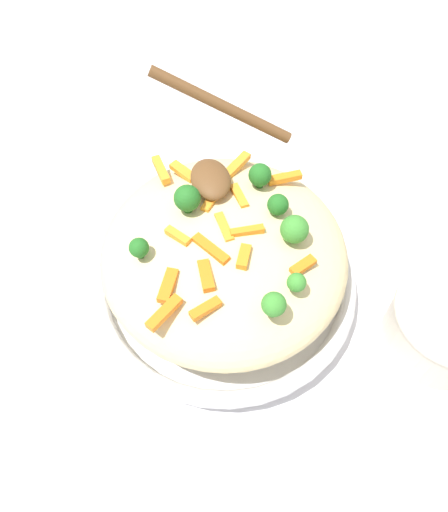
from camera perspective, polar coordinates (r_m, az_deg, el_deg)
The scene contains 28 objects.
ground_plane at distance 0.57m, azimuth -0.00°, elevation -4.16°, with size 2.40×2.40×0.00m, color silver.
serving_bowl at distance 0.55m, azimuth -0.00°, elevation -3.04°, with size 0.29×0.29×0.04m.
pasta_mound at distance 0.50m, azimuth -0.00°, elevation 0.41°, with size 0.26×0.25×0.08m, color beige.
carrot_piece_0 at distance 0.52m, azimuth -4.80°, elevation 9.81°, with size 0.03×0.01×0.01m, color orange.
carrot_piece_1 at distance 0.44m, azimuth -6.56°, elevation -3.45°, with size 0.03×0.01×0.01m, color orange.
carrot_piece_2 at distance 0.46m, azimuth -5.48°, elevation 2.64°, with size 0.03×0.01×0.01m, color orange.
carrot_piece_3 at distance 0.47m, azimuth -0.02°, elevation 3.00°, with size 0.03×0.01×0.01m, color orange.
carrot_piece_4 at distance 0.45m, azimuth 9.20°, elevation -1.11°, with size 0.03×0.01×0.01m, color orange.
carrot_piece_5 at distance 0.52m, azimuth 7.09°, elevation 9.06°, with size 0.04×0.01×0.01m, color orange.
carrot_piece_6 at distance 0.45m, azimuth 2.31°, elevation -0.09°, with size 0.02×0.01×0.01m, color orange.
carrot_piece_7 at distance 0.49m, azimuth 1.78°, elevation 6.98°, with size 0.03×0.01×0.01m, color orange.
carrot_piece_8 at distance 0.42m, azimuth -2.18°, elevation -6.16°, with size 0.03×0.01×0.01m, color orange.
carrot_piece_9 at distance 0.53m, azimuth 1.39°, elevation 10.45°, with size 0.04×0.01×0.01m, color orange.
carrot_piece_10 at distance 0.46m, azimuth 2.71°, elevation 2.92°, with size 0.03×0.01×0.01m, color orange.
carrot_piece_11 at distance 0.43m, azimuth -6.99°, elevation -6.58°, with size 0.04×0.01×0.01m, color orange.
carrot_piece_12 at distance 0.49m, azimuth -1.27°, elevation 6.92°, with size 0.04×0.01×0.01m, color orange.
carrot_piece_13 at distance 0.44m, azimuth -2.11°, elevation -2.29°, with size 0.03×0.01×0.01m, color orange.
carrot_piece_14 at distance 0.45m, azimuth -1.57°, elevation 0.85°, with size 0.04×0.01×0.01m, color orange.
carrot_piece_15 at distance 0.53m, azimuth -7.37°, elevation 9.94°, with size 0.04×0.01×0.01m, color orange.
broccoli_floret_0 at distance 0.47m, azimuth -4.31°, elevation 6.70°, with size 0.03×0.03×0.03m.
broccoli_floret_1 at distance 0.41m, azimuth 5.82°, elevation -5.67°, with size 0.02×0.02×0.03m.
broccoli_floret_2 at distance 0.45m, azimuth -9.89°, elevation 0.94°, with size 0.02×0.02×0.02m.
broccoli_floret_3 at distance 0.46m, azimuth 8.22°, elevation 3.08°, with size 0.03×0.03×0.03m.
broccoli_floret_4 at distance 0.48m, azimuth 6.31°, elevation 5.95°, with size 0.02×0.02×0.03m.
broccoli_floret_5 at distance 0.50m, azimuth 4.21°, elevation 9.38°, with size 0.02×0.02×0.03m.
broccoli_floret_6 at distance 0.43m, azimuth 8.46°, elevation -3.08°, with size 0.02×0.02×0.02m.
serving_spoon at distance 0.51m, azimuth -1.11°, elevation 12.03°, with size 0.13×0.14×0.08m.
companion_bowl at distance 0.56m, azimuth 24.43°, elevation -7.32°, with size 0.12×0.12×0.06m.
Camera 1 is at (-0.28, 0.07, 0.49)m, focal length 34.29 mm.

